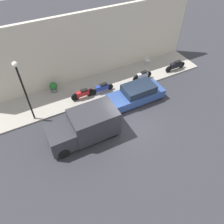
{
  "coord_description": "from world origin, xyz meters",
  "views": [
    {
      "loc": [
        -8.45,
        5.59,
        11.52
      ],
      "look_at": [
        1.11,
        0.65,
        0.6
      ],
      "focal_mm": 35.0,
      "sensor_mm": 36.0,
      "label": 1
    }
  ],
  "objects_px": {
    "delivery_van": "(84,126)",
    "motorcycle_blue": "(102,88)",
    "motorcycle_black": "(176,65)",
    "streetlamp": "(22,84)",
    "cafe_chair": "(147,59)",
    "parked_car": "(136,94)",
    "potted_plant": "(54,87)",
    "scooter_silver": "(142,76)",
    "motorcycle_red": "(83,94)"
  },
  "relations": [
    {
      "from": "parked_car",
      "to": "motorcycle_red",
      "type": "bearing_deg",
      "value": 60.62
    },
    {
      "from": "delivery_van",
      "to": "scooter_silver",
      "type": "relative_size",
      "value": 2.49
    },
    {
      "from": "motorcycle_red",
      "to": "streetlamp",
      "type": "bearing_deg",
      "value": 96.42
    },
    {
      "from": "parked_car",
      "to": "scooter_silver",
      "type": "distance_m",
      "value": 2.59
    },
    {
      "from": "motorcycle_blue",
      "to": "delivery_van",
      "type": "bearing_deg",
      "value": 139.99
    },
    {
      "from": "motorcycle_black",
      "to": "motorcycle_blue",
      "type": "xyz_separation_m",
      "value": [
        0.2,
        7.19,
        -0.03
      ]
    },
    {
      "from": "parked_car",
      "to": "cafe_chair",
      "type": "bearing_deg",
      "value": -42.8
    },
    {
      "from": "motorcycle_blue",
      "to": "streetlamp",
      "type": "height_order",
      "value": "streetlamp"
    },
    {
      "from": "delivery_van",
      "to": "streetlamp",
      "type": "distance_m",
      "value": 4.59
    },
    {
      "from": "motorcycle_black",
      "to": "streetlamp",
      "type": "xyz_separation_m",
      "value": [
        -0.19,
        12.72,
        2.61
      ]
    },
    {
      "from": "motorcycle_black",
      "to": "streetlamp",
      "type": "distance_m",
      "value": 12.99
    },
    {
      "from": "motorcycle_blue",
      "to": "parked_car",
      "type": "bearing_deg",
      "value": -135.13
    },
    {
      "from": "cafe_chair",
      "to": "potted_plant",
      "type": "bearing_deg",
      "value": 89.22
    },
    {
      "from": "scooter_silver",
      "to": "cafe_chair",
      "type": "relative_size",
      "value": 2.0
    },
    {
      "from": "parked_car",
      "to": "scooter_silver",
      "type": "bearing_deg",
      "value": -43.22
    },
    {
      "from": "motorcycle_black",
      "to": "cafe_chair",
      "type": "height_order",
      "value": "cafe_chair"
    },
    {
      "from": "scooter_silver",
      "to": "motorcycle_black",
      "type": "bearing_deg",
      "value": -91.86
    },
    {
      "from": "motorcycle_black",
      "to": "cafe_chair",
      "type": "xyz_separation_m",
      "value": [
        1.94,
        1.78,
        0.04
      ]
    },
    {
      "from": "motorcycle_blue",
      "to": "potted_plant",
      "type": "relative_size",
      "value": 2.26
    },
    {
      "from": "motorcycle_blue",
      "to": "potted_plant",
      "type": "distance_m",
      "value": 3.87
    },
    {
      "from": "parked_car",
      "to": "delivery_van",
      "type": "distance_m",
      "value": 5.14
    },
    {
      "from": "delivery_van",
      "to": "potted_plant",
      "type": "xyz_separation_m",
      "value": [
        5.35,
        0.47,
        -0.46
      ]
    },
    {
      "from": "motorcycle_blue",
      "to": "cafe_chair",
      "type": "distance_m",
      "value": 5.68
    },
    {
      "from": "streetlamp",
      "to": "potted_plant",
      "type": "distance_m",
      "value": 4.07
    },
    {
      "from": "motorcycle_black",
      "to": "scooter_silver",
      "type": "xyz_separation_m",
      "value": [
        0.11,
        3.45,
        -0.02
      ]
    },
    {
      "from": "delivery_van",
      "to": "motorcycle_blue",
      "type": "relative_size",
      "value": 2.3
    },
    {
      "from": "delivery_van",
      "to": "streetlamp",
      "type": "bearing_deg",
      "value": 40.1
    },
    {
      "from": "motorcycle_red",
      "to": "motorcycle_black",
      "type": "bearing_deg",
      "value": -91.61
    },
    {
      "from": "parked_car",
      "to": "potted_plant",
      "type": "xyz_separation_m",
      "value": [
        3.84,
        5.36,
        -0.1
      ]
    },
    {
      "from": "parked_car",
      "to": "motorcycle_blue",
      "type": "xyz_separation_m",
      "value": [
        1.98,
        1.97,
        -0.11
      ]
    },
    {
      "from": "potted_plant",
      "to": "motorcycle_blue",
      "type": "bearing_deg",
      "value": -118.69
    },
    {
      "from": "scooter_silver",
      "to": "streetlamp",
      "type": "distance_m",
      "value": 9.64
    },
    {
      "from": "potted_plant",
      "to": "streetlamp",
      "type": "bearing_deg",
      "value": 136.52
    },
    {
      "from": "parked_car",
      "to": "motorcycle_black",
      "type": "bearing_deg",
      "value": -71.23
    },
    {
      "from": "scooter_silver",
      "to": "potted_plant",
      "type": "height_order",
      "value": "potted_plant"
    },
    {
      "from": "streetlamp",
      "to": "cafe_chair",
      "type": "relative_size",
      "value": 5.15
    },
    {
      "from": "streetlamp",
      "to": "potted_plant",
      "type": "height_order",
      "value": "streetlamp"
    },
    {
      "from": "potted_plant",
      "to": "motorcycle_black",
      "type": "bearing_deg",
      "value": -101.02
    },
    {
      "from": "motorcycle_black",
      "to": "cafe_chair",
      "type": "bearing_deg",
      "value": 42.48
    },
    {
      "from": "motorcycle_red",
      "to": "cafe_chair",
      "type": "xyz_separation_m",
      "value": [
        1.69,
        -7.03,
        0.07
      ]
    },
    {
      "from": "parked_car",
      "to": "motorcycle_black",
      "type": "distance_m",
      "value": 5.51
    },
    {
      "from": "motorcycle_red",
      "to": "scooter_silver",
      "type": "height_order",
      "value": "scooter_silver"
    },
    {
      "from": "delivery_van",
      "to": "motorcycle_blue",
      "type": "bearing_deg",
      "value": -40.01
    },
    {
      "from": "motorcycle_black",
      "to": "potted_plant",
      "type": "bearing_deg",
      "value": 78.98
    },
    {
      "from": "scooter_silver",
      "to": "motorcycle_blue",
      "type": "bearing_deg",
      "value": 88.59
    },
    {
      "from": "motorcycle_red",
      "to": "potted_plant",
      "type": "relative_size",
      "value": 2.17
    },
    {
      "from": "delivery_van",
      "to": "motorcycle_black",
      "type": "height_order",
      "value": "delivery_van"
    },
    {
      "from": "parked_car",
      "to": "potted_plant",
      "type": "relative_size",
      "value": 5.03
    },
    {
      "from": "motorcycle_red",
      "to": "motorcycle_blue",
      "type": "relative_size",
      "value": 0.96
    },
    {
      "from": "delivery_van",
      "to": "scooter_silver",
      "type": "xyz_separation_m",
      "value": [
        3.4,
        -6.67,
        -0.46
      ]
    }
  ]
}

